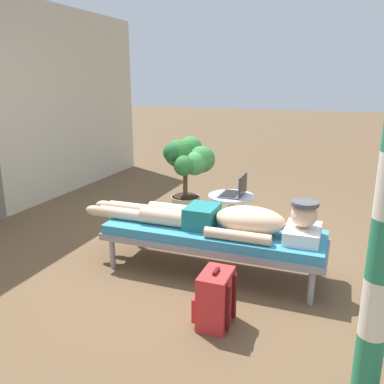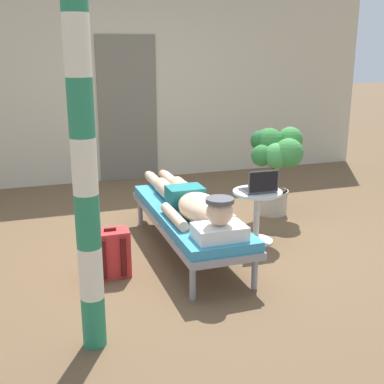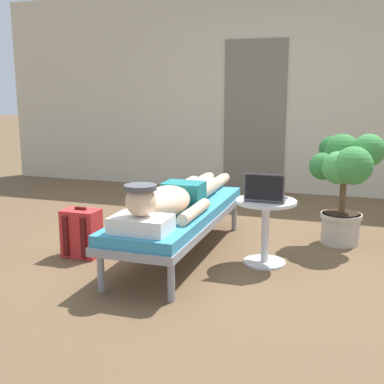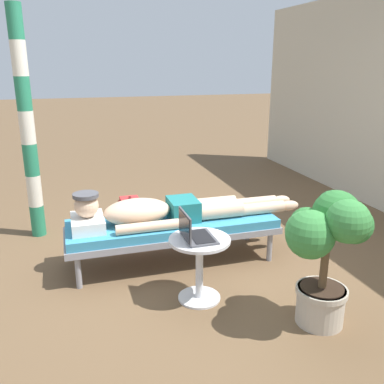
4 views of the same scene
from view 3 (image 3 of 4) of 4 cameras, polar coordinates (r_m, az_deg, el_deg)
ground_plane at (r=4.22m, az=2.39°, el=-7.02°), size 40.00×40.00×0.00m
house_wall_back at (r=6.79m, az=7.27°, el=11.60°), size 7.60×0.20×2.70m
house_door_panel at (r=6.68m, az=7.37°, el=8.77°), size 0.84×0.03×2.04m
lounge_chair at (r=4.03m, az=-1.48°, el=-2.81°), size 0.62×1.97×0.42m
person_reclining at (r=3.90m, az=-1.97°, el=-0.67°), size 0.53×2.17×0.33m
side_table at (r=3.88m, az=8.67°, el=-3.35°), size 0.48×0.48×0.52m
laptop at (r=3.78m, az=8.64°, el=-0.23°), size 0.31×0.24×0.23m
backpack at (r=4.16m, az=-12.84°, el=-4.77°), size 0.30×0.26×0.42m
potted_plant at (r=4.48m, az=17.61°, el=2.28°), size 0.64×0.63×1.00m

